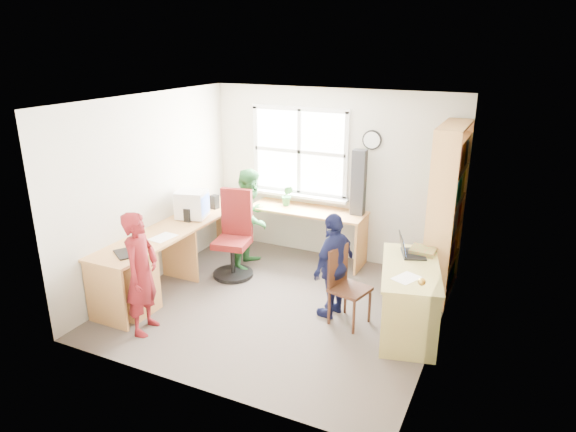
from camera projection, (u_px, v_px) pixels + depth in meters
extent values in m
cube|color=#4A403A|center=(279.00, 306.00, 6.12)|extent=(3.60, 3.40, 0.02)
cube|color=white|center=(278.00, 99.00, 5.33)|extent=(3.60, 3.40, 0.02)
cube|color=beige|center=(333.00, 175.00, 7.19)|extent=(3.60, 0.02, 2.40)
cube|color=beige|center=(187.00, 268.00, 4.26)|extent=(3.60, 0.02, 2.40)
cube|color=beige|center=(150.00, 191.00, 6.46)|extent=(0.02, 3.40, 2.40)
cube|color=beige|center=(445.00, 235.00, 4.99)|extent=(0.02, 3.40, 2.40)
cube|color=white|center=(299.00, 152.00, 7.27)|extent=(1.40, 0.01, 1.20)
cube|color=white|center=(299.00, 152.00, 7.27)|extent=(1.48, 0.04, 1.28)
cube|color=#A07B45|center=(418.00, 299.00, 4.17)|extent=(0.02, 0.82, 2.00)
sphere|color=gold|center=(422.00, 282.00, 4.47)|extent=(0.07, 0.07, 0.07)
cylinder|color=black|center=(372.00, 140.00, 6.76)|extent=(0.26, 0.03, 0.26)
cylinder|color=white|center=(372.00, 140.00, 6.74)|extent=(0.22, 0.01, 0.22)
cube|color=#E09E59|center=(177.00, 226.00, 6.57)|extent=(0.60, 2.70, 0.03)
cube|color=#E09E59|center=(308.00, 210.00, 7.19)|extent=(1.65, 0.56, 0.03)
cube|color=#E09E59|center=(179.00, 253.00, 6.69)|extent=(0.56, 0.03, 0.72)
cube|color=#E09E59|center=(105.00, 297.00, 5.56)|extent=(0.56, 0.03, 0.72)
cube|color=#E09E59|center=(232.00, 223.00, 7.82)|extent=(0.56, 0.03, 0.72)
cube|color=#E09E59|center=(361.00, 244.00, 6.99)|extent=(0.03, 0.52, 0.72)
cube|color=#E09E59|center=(129.00, 283.00, 5.88)|extent=(0.54, 0.45, 0.72)
cube|color=tan|center=(411.00, 268.00, 5.40)|extent=(0.88, 1.38, 0.03)
cube|color=tan|center=(410.00, 329.00, 4.94)|extent=(0.54, 0.16, 0.71)
cube|color=tan|center=(407.00, 275.00, 6.09)|extent=(0.54, 0.16, 0.71)
cube|color=#E09E59|center=(439.00, 225.00, 5.69)|extent=(0.30, 0.02, 2.10)
cube|color=#E09E59|center=(453.00, 201.00, 6.54)|extent=(0.30, 0.02, 2.10)
cube|color=#E09E59|center=(455.00, 125.00, 5.78)|extent=(0.30, 1.00, 0.02)
cube|color=#E09E59|center=(438.00, 287.00, 6.43)|extent=(0.30, 1.00, 0.02)
cube|color=#E09E59|center=(441.00, 261.00, 6.32)|extent=(0.30, 1.00, 0.02)
cube|color=#E09E59|center=(444.00, 232.00, 6.19)|extent=(0.30, 1.00, 0.02)
cube|color=#E09E59|center=(447.00, 202.00, 6.07)|extent=(0.30, 1.00, 0.02)
cube|color=#E09E59|center=(451.00, 171.00, 5.95)|extent=(0.30, 1.00, 0.02)
cube|color=#E09E59|center=(454.00, 138.00, 5.83)|extent=(0.30, 1.00, 0.02)
cube|color=red|center=(435.00, 286.00, 6.13)|extent=(0.25, 0.28, 0.27)
cube|color=#1B4FA6|center=(440.00, 275.00, 6.40)|extent=(0.25, 0.30, 0.29)
cube|color=#218A3A|center=(444.00, 266.00, 6.66)|extent=(0.25, 0.26, 0.30)
cube|color=yellow|center=(438.00, 257.00, 6.01)|extent=(0.25, 0.28, 0.30)
cube|color=#7E378A|center=(443.00, 247.00, 6.28)|extent=(0.25, 0.30, 0.32)
cube|color=orange|center=(447.00, 240.00, 6.54)|extent=(0.25, 0.26, 0.29)
cube|color=#292929|center=(441.00, 226.00, 5.88)|extent=(0.25, 0.28, 0.32)
cube|color=silver|center=(446.00, 219.00, 6.16)|extent=(0.25, 0.30, 0.29)
cube|color=red|center=(450.00, 212.00, 6.42)|extent=(0.25, 0.26, 0.30)
cube|color=#1B4FA6|center=(444.00, 196.00, 5.77)|extent=(0.25, 0.28, 0.29)
cube|color=#218A3A|center=(449.00, 188.00, 6.04)|extent=(0.25, 0.30, 0.30)
cube|color=yellow|center=(453.00, 182.00, 6.29)|extent=(0.25, 0.26, 0.32)
cube|color=#7E378A|center=(448.00, 162.00, 5.64)|extent=(0.25, 0.28, 0.30)
cube|color=orange|center=(452.00, 156.00, 5.91)|extent=(0.25, 0.30, 0.32)
cube|color=#292929|center=(456.00, 152.00, 6.17)|extent=(0.25, 0.26, 0.29)
cylinder|color=black|center=(233.00, 274.00, 6.87)|extent=(0.62, 0.62, 0.05)
cylinder|color=black|center=(233.00, 259.00, 6.80)|extent=(0.07, 0.07, 0.40)
cube|color=maroon|center=(232.00, 243.00, 6.73)|extent=(0.51, 0.51, 0.09)
cube|color=maroon|center=(237.00, 212.00, 6.80)|extent=(0.43, 0.15, 0.63)
cylinder|color=#422416|center=(329.00, 308.00, 5.65)|extent=(0.04, 0.04, 0.40)
cylinder|color=#422416|center=(354.00, 317.00, 5.46)|extent=(0.04, 0.04, 0.40)
cylinder|color=#422416|center=(345.00, 297.00, 5.89)|extent=(0.04, 0.04, 0.40)
cylinder|color=#422416|center=(370.00, 306.00, 5.69)|extent=(0.04, 0.04, 0.40)
cube|color=#422416|center=(350.00, 290.00, 5.61)|extent=(0.46, 0.46, 0.04)
cube|color=#422416|center=(338.00, 266.00, 5.63)|extent=(0.11, 0.35, 0.45)
cube|color=white|center=(193.00, 217.00, 6.84)|extent=(0.32, 0.28, 0.02)
cube|color=white|center=(192.00, 204.00, 6.78)|extent=(0.45, 0.42, 0.35)
cube|color=#3F72F2|center=(205.00, 205.00, 6.75)|extent=(0.08, 0.29, 0.26)
cube|color=black|center=(127.00, 253.00, 5.68)|extent=(0.38, 0.36, 0.02)
cube|color=black|center=(137.00, 243.00, 5.71)|extent=(0.29, 0.22, 0.21)
cube|color=white|center=(136.00, 243.00, 5.70)|extent=(0.25, 0.18, 0.17)
cube|color=black|center=(413.00, 254.00, 5.69)|extent=(0.35, 0.40, 0.02)
cube|color=black|center=(402.00, 244.00, 5.67)|extent=(0.17, 0.34, 0.22)
cube|color=#3F72F2|center=(403.00, 244.00, 5.67)|extent=(0.14, 0.29, 0.18)
cube|color=black|center=(188.00, 215.00, 6.68)|extent=(0.09, 0.09, 0.18)
cube|color=black|center=(215.00, 202.00, 7.19)|extent=(0.11, 0.11, 0.19)
cube|color=black|center=(359.00, 183.00, 6.85)|extent=(0.18, 0.17, 0.89)
cube|color=#B32416|center=(423.00, 251.00, 5.74)|extent=(0.28, 0.28, 0.05)
cube|color=white|center=(163.00, 237.00, 6.16)|extent=(0.25, 0.33, 0.00)
cube|color=white|center=(406.00, 278.00, 5.13)|extent=(0.29, 0.33, 0.00)
imported|color=#2E733B|center=(287.00, 196.00, 7.30)|extent=(0.18, 0.15, 0.30)
imported|color=maroon|center=(141.00, 273.00, 5.38)|extent=(0.42, 0.55, 1.35)
imported|color=#327F3B|center=(251.00, 218.00, 7.03)|extent=(0.57, 0.71, 1.37)
imported|color=#13183E|center=(334.00, 265.00, 5.73)|extent=(0.45, 0.77, 1.23)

